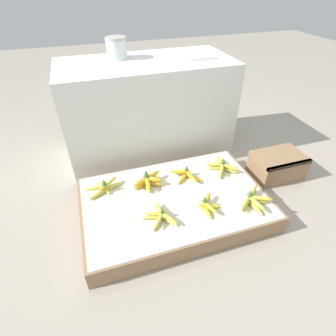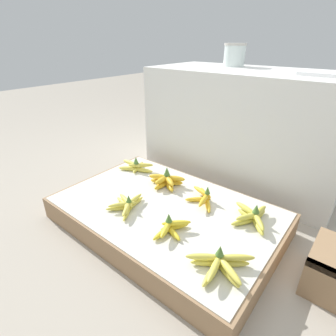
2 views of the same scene
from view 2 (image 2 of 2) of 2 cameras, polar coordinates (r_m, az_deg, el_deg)
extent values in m
plane|color=#A89E8E|center=(1.45, -0.54, -12.25)|extent=(10.00, 10.00, 0.00)
cube|color=#997551|center=(1.42, -0.55, -10.33)|extent=(1.14, 0.74, 0.12)
cube|color=silver|center=(1.38, -0.56, -8.23)|extent=(1.11, 0.72, 0.00)
cube|color=white|center=(1.87, 16.23, 8.54)|extent=(1.27, 0.60, 0.74)
ellipsoid|color=#DBCC4C|center=(1.39, -7.35, -7.66)|extent=(0.04, 0.14, 0.02)
ellipsoid|color=#DBCC4C|center=(1.40, -9.48, -7.57)|extent=(0.14, 0.05, 0.02)
ellipsoid|color=#DBCC4C|center=(1.36, -10.43, -8.56)|extent=(0.11, 0.12, 0.02)
ellipsoid|color=#DBCC4C|center=(1.33, -8.86, -9.46)|extent=(0.10, 0.13, 0.02)
ellipsoid|color=#DBCC4C|center=(1.37, -7.59, -6.98)|extent=(0.04, 0.14, 0.02)
ellipsoid|color=#DBCC4C|center=(1.37, -9.12, -6.96)|extent=(0.14, 0.06, 0.02)
ellipsoid|color=#DBCC4C|center=(1.35, -9.90, -7.81)|extent=(0.10, 0.13, 0.02)
ellipsoid|color=#DBCC4C|center=(1.32, -8.92, -8.56)|extent=(0.09, 0.13, 0.02)
cone|color=#4C7533|center=(1.33, -8.57, -6.58)|extent=(0.03, 0.03, 0.04)
ellipsoid|color=yellow|center=(1.19, -1.01, -13.77)|extent=(0.03, 0.13, 0.03)
ellipsoid|color=yellow|center=(1.20, 0.88, -13.67)|extent=(0.13, 0.07, 0.03)
ellipsoid|color=yellow|center=(1.22, 1.48, -12.67)|extent=(0.10, 0.12, 0.03)
ellipsoid|color=yellow|center=(1.17, -0.37, -12.96)|extent=(0.07, 0.13, 0.03)
ellipsoid|color=yellow|center=(1.20, 1.83, -11.88)|extent=(0.11, 0.11, 0.03)
cone|color=#4C7533|center=(1.18, 0.18, -10.73)|extent=(0.03, 0.03, 0.04)
ellipsoid|color=#DBCC4C|center=(1.08, 8.87, -19.65)|extent=(0.13, 0.11, 0.03)
ellipsoid|color=#DBCC4C|center=(1.04, 9.47, -21.65)|extent=(0.04, 0.14, 0.03)
ellipsoid|color=#DBCC4C|center=(1.05, 12.73, -21.36)|extent=(0.14, 0.09, 0.03)
ellipsoid|color=#DBCC4C|center=(1.09, 13.48, -19.48)|extent=(0.13, 0.11, 0.03)
ellipsoid|color=#DBCC4C|center=(1.06, 7.88, -18.63)|extent=(0.13, 0.11, 0.03)
ellipsoid|color=#DBCC4C|center=(1.02, 10.10, -20.60)|extent=(0.06, 0.14, 0.03)
ellipsoid|color=#DBCC4C|center=(1.03, 13.17, -20.79)|extent=(0.14, 0.09, 0.03)
ellipsoid|color=#DBCC4C|center=(1.08, 14.62, -18.36)|extent=(0.13, 0.11, 0.03)
cone|color=#4C7533|center=(1.04, 11.26, -17.20)|extent=(0.03, 0.03, 0.04)
ellipsoid|color=#DBCC4C|center=(1.71, -5.84, -0.41)|extent=(0.16, 0.08, 0.03)
ellipsoid|color=#DBCC4C|center=(1.75, -6.50, 0.18)|extent=(0.09, 0.16, 0.03)
ellipsoid|color=#DBCC4C|center=(1.74, -8.21, -0.13)|extent=(0.15, 0.10, 0.03)
ellipsoid|color=#DBCC4C|center=(1.71, -5.94, 0.61)|extent=(0.14, 0.13, 0.03)
ellipsoid|color=#DBCC4C|center=(1.74, -7.90, 0.98)|extent=(0.16, 0.03, 0.03)
cone|color=#4C7533|center=(1.70, -6.99, 1.69)|extent=(0.03, 0.03, 0.04)
ellipsoid|color=gold|center=(1.57, -1.76, -2.89)|extent=(0.12, 0.08, 0.03)
ellipsoid|color=gold|center=(1.53, -1.42, -3.74)|extent=(0.04, 0.12, 0.03)
ellipsoid|color=gold|center=(1.52, 0.33, -3.98)|extent=(0.11, 0.09, 0.03)
ellipsoid|color=gold|center=(1.55, 1.07, -3.18)|extent=(0.11, 0.09, 0.03)
ellipsoid|color=gold|center=(1.55, -2.05, -1.91)|extent=(0.12, 0.08, 0.03)
ellipsoid|color=gold|center=(1.52, -1.23, -2.59)|extent=(0.04, 0.12, 0.03)
ellipsoid|color=gold|center=(1.51, 0.31, -2.83)|extent=(0.12, 0.09, 0.03)
ellipsoid|color=gold|center=(1.53, 1.59, -2.29)|extent=(0.12, 0.08, 0.03)
cone|color=#4C7533|center=(1.52, -0.24, -0.70)|extent=(0.04, 0.04, 0.05)
ellipsoid|color=gold|center=(1.46, 7.94, -5.72)|extent=(0.12, 0.11, 0.02)
ellipsoid|color=gold|center=(1.41, 6.55, -6.80)|extent=(0.12, 0.11, 0.02)
ellipsoid|color=gold|center=(1.38, 8.66, -7.89)|extent=(0.10, 0.13, 0.02)
ellipsoid|color=gold|center=(1.43, 7.44, -5.17)|extent=(0.14, 0.06, 0.02)
ellipsoid|color=gold|center=(1.37, 7.83, -6.85)|extent=(0.05, 0.14, 0.02)
cone|color=#4C7533|center=(1.39, 8.61, -4.75)|extent=(0.03, 0.03, 0.04)
ellipsoid|color=gold|center=(1.36, 19.08, -9.80)|extent=(0.04, 0.13, 0.03)
ellipsoid|color=gold|center=(1.34, 17.13, -9.92)|extent=(0.13, 0.06, 0.03)
ellipsoid|color=gold|center=(1.30, 16.08, -11.19)|extent=(0.09, 0.12, 0.03)
ellipsoid|color=gold|center=(1.29, 18.99, -11.82)|extent=(0.11, 0.11, 0.03)
ellipsoid|color=gold|center=(1.34, 19.18, -8.98)|extent=(0.04, 0.13, 0.03)
ellipsoid|color=gold|center=(1.34, 16.63, -8.49)|extent=(0.13, 0.07, 0.03)
ellipsoid|color=gold|center=(1.29, 17.03, -10.06)|extent=(0.09, 0.12, 0.03)
ellipsoid|color=gold|center=(1.28, 19.13, -10.90)|extent=(0.10, 0.12, 0.03)
cone|color=#4C7533|center=(1.29, 18.69, -8.36)|extent=(0.03, 0.03, 0.04)
cylinder|color=silver|center=(1.97, 14.26, 22.55)|extent=(0.14, 0.14, 0.13)
cylinder|color=#B7B2A8|center=(1.97, 14.51, 24.64)|extent=(0.15, 0.15, 0.01)
cube|color=white|center=(1.67, 30.55, 17.35)|extent=(0.20, 0.21, 0.02)
camera|label=1|loc=(1.21, -73.02, 26.92)|focal=28.00mm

